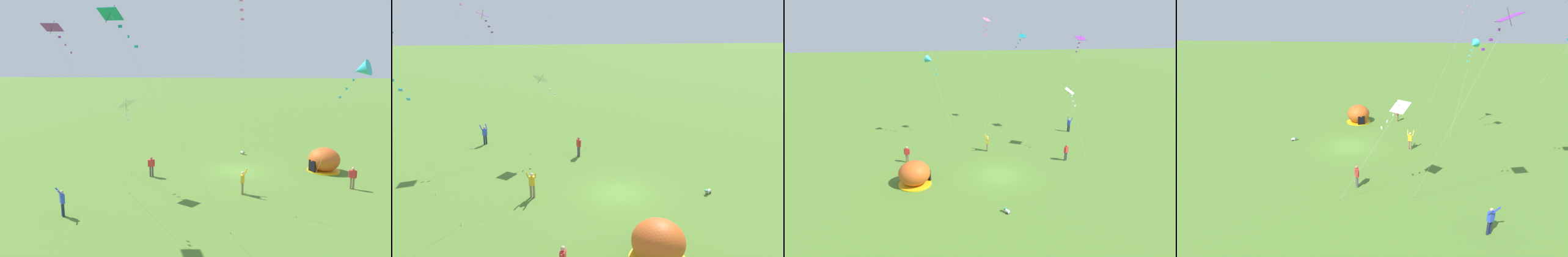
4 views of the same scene
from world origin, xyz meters
TOP-DOWN VIEW (x-y plane):
  - ground_plane at (0.00, 0.00)m, footprint 300.00×300.00m
  - popup_tent at (-7.58, -0.41)m, footprint 2.81×2.81m
  - toddler_crawling at (-0.81, -5.87)m, footprint 0.44×0.53m
  - person_far_back at (-8.49, 4.21)m, footprint 0.57×0.33m
  - person_arms_raised at (-0.07, 5.83)m, footprint 0.52×0.67m
  - person_center_field at (7.34, 2.13)m, footprint 0.55×0.37m
  - person_flying_kite at (11.53, 10.53)m, footprint 0.68×0.72m
  - kite_teal at (6.22, 15.80)m, footprint 5.99×4.15m
  - kite_white at (8.59, 5.01)m, footprint 1.38×4.58m
  - kite_purple at (11.53, 9.84)m, footprint 3.94×4.25m
  - kite_pink at (0.57, 10.18)m, footprint 1.41×5.15m
  - kite_cyan at (-5.82, 11.74)m, footprint 3.29×2.62m

SIDE VIEW (x-z plane):
  - ground_plane at x=0.00m, z-range 0.00..0.00m
  - toddler_crawling at x=-0.81m, z-range 0.02..0.34m
  - person_far_back at x=-8.49m, z-range 0.10..1.82m
  - person_center_field at x=7.34m, z-range 0.10..1.82m
  - popup_tent at x=-7.58m, z-range -0.05..2.05m
  - person_arms_raised at x=-0.07m, z-range 0.05..1.94m
  - person_flying_kite at x=11.53m, z-range 0.05..1.94m
  - kite_white at x=8.59m, z-range 2.87..9.76m
  - kite_cyan at x=-5.82m, z-range 4.36..14.19m
  - kite_purple at x=11.53m, z-range 5.32..17.38m
  - kite_teal at x=6.22m, z-range 5.29..17.44m
  - kite_pink at x=0.57m, z-range 6.07..20.00m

